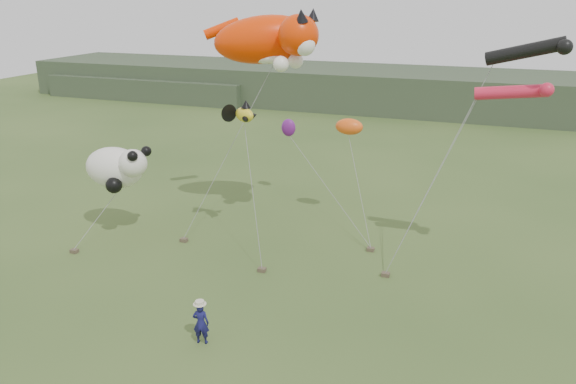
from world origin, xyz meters
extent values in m
plane|color=#385123|center=(0.00, 0.00, 0.00)|extent=(120.00, 120.00, 0.00)
cube|color=#2D3D28|center=(0.00, 45.00, 2.00)|extent=(90.00, 12.00, 4.00)
cube|color=#2D3D28|center=(-30.00, 42.00, 1.25)|extent=(25.00, 8.00, 2.50)
imported|color=#15154E|center=(-0.60, -1.40, 0.79)|extent=(0.65, 0.50, 1.59)
cube|color=brown|center=(-5.56, 5.97, 0.09)|extent=(0.34, 0.27, 0.18)
cube|color=brown|center=(-0.67, 4.33, 0.09)|extent=(0.34, 0.27, 0.18)
cube|color=brown|center=(4.60, 5.77, 0.09)|extent=(0.34, 0.27, 0.18)
cube|color=brown|center=(-9.84, 3.06, 0.09)|extent=(0.34, 0.27, 0.18)
cube|color=brown|center=(3.44, 8.09, 0.09)|extent=(0.34, 0.27, 0.18)
ellipsoid|color=#F53100|center=(-2.54, 9.62, 9.61)|extent=(5.63, 3.96, 2.72)
sphere|color=#F53100|center=(-0.47, 8.59, 9.92)|extent=(1.86, 1.86, 1.86)
cone|color=black|center=(-0.16, 8.07, 10.80)|extent=(0.58, 0.71, 0.70)
cone|color=black|center=(0.04, 9.11, 10.80)|extent=(0.58, 0.67, 0.66)
sphere|color=white|center=(-0.06, 8.28, 9.51)|extent=(0.93, 0.93, 0.93)
ellipsoid|color=white|center=(-2.34, 9.31, 8.78)|extent=(1.82, 0.91, 0.57)
sphere|color=white|center=(-1.09, 7.97, 8.68)|extent=(0.72, 0.72, 0.72)
sphere|color=white|center=(-0.89, 9.42, 8.68)|extent=(0.72, 0.72, 0.72)
cylinder|color=#F53100|center=(-5.23, 10.45, 10.02)|extent=(1.93, 1.41, 1.12)
ellipsoid|color=yellow|center=(-2.54, 7.00, 6.43)|extent=(1.40, 1.19, 0.75)
cone|color=black|center=(-3.64, 7.28, 6.43)|extent=(0.99, 1.04, 0.82)
cone|color=black|center=(-2.45, 7.00, 6.93)|extent=(0.46, 0.46, 0.37)
cone|color=black|center=(-2.27, 6.54, 6.34)|extent=(0.48, 0.51, 0.37)
cone|color=black|center=(-2.27, 7.46, 6.34)|extent=(0.48, 0.51, 0.37)
cylinder|color=black|center=(9.11, 7.76, 9.59)|extent=(3.01, 1.00, 1.26)
sphere|color=black|center=(10.42, 7.29, 9.82)|extent=(0.58, 0.58, 0.58)
cylinder|color=red|center=(8.80, 7.95, 7.96)|extent=(2.83, 0.54, 0.80)
sphere|color=red|center=(10.05, 7.50, 8.19)|extent=(0.56, 0.56, 0.56)
ellipsoid|color=white|center=(-9.24, 5.92, 3.50)|extent=(3.09, 2.06, 2.06)
sphere|color=white|center=(-7.87, 5.58, 3.96)|extent=(1.37, 1.37, 1.37)
sphere|color=black|center=(-7.52, 5.12, 4.47)|extent=(0.50, 0.50, 0.50)
sphere|color=black|center=(-7.41, 6.09, 4.47)|extent=(0.50, 0.50, 0.50)
sphere|color=black|center=(-8.67, 5.01, 2.93)|extent=(0.80, 0.80, 0.80)
sphere|color=black|center=(-10.16, 6.27, 3.04)|extent=(0.80, 0.80, 0.80)
ellipsoid|color=#FB5A16|center=(1.39, 11.26, 5.27)|extent=(1.44, 0.84, 0.84)
ellipsoid|color=#671978|center=(-2.87, 13.90, 4.32)|extent=(0.85, 0.57, 1.04)
camera|label=1|loc=(8.08, -16.32, 11.65)|focal=35.00mm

